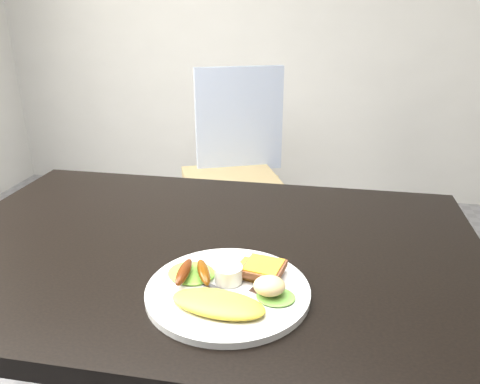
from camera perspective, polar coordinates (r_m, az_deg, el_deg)
name	(u,v)px	position (r m, az deg, el deg)	size (l,w,h in m)	color
dining_table	(205,252)	(1.04, -4.29, -7.32)	(1.20, 0.80, 0.04)	black
dining_chair	(232,183)	(2.23, -1.01, 1.14)	(0.43, 0.43, 0.05)	tan
person	(259,169)	(1.72, 2.37, 2.81)	(0.49, 0.32, 1.35)	navy
plate	(228,291)	(0.86, -1.48, -12.00)	(0.30, 0.30, 0.01)	white
lettuce_left	(191,273)	(0.90, -5.94, -9.79)	(0.09, 0.08, 0.01)	#529D32
lettuce_right	(276,297)	(0.83, 4.38, -12.62)	(0.07, 0.06, 0.01)	green
omelette	(218,304)	(0.80, -2.68, -13.43)	(0.17, 0.08, 0.02)	yellow
sausage_a	(184,272)	(0.87, -6.85, -9.63)	(0.02, 0.09, 0.02)	#5E260E
sausage_b	(204,272)	(0.87, -4.46, -9.68)	(0.02, 0.09, 0.02)	#6F390A
ramekin	(229,274)	(0.87, -1.41, -9.95)	(0.05, 0.05, 0.03)	white
toast_a	(254,270)	(0.90, 1.66, -9.50)	(0.07, 0.07, 0.01)	brown
toast_b	(264,268)	(0.88, 2.93, -9.26)	(0.07, 0.07, 0.01)	brown
potato_salad	(269,286)	(0.82, 3.60, -11.34)	(0.06, 0.05, 0.03)	beige
fork	(209,286)	(0.86, -3.82, -11.38)	(0.15, 0.01, 0.00)	#ADAFB7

